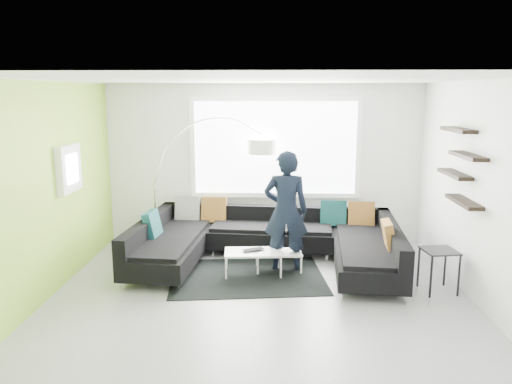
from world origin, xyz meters
TOP-DOWN VIEW (x-y plane):
  - ground at (0.00, 0.00)m, footprint 5.50×5.50m
  - room_shell at (0.04, 0.21)m, footprint 5.54×5.04m
  - sectional_sofa at (0.08, 1.10)m, footprint 4.10×2.74m
  - rug at (-0.20, 0.69)m, footprint 2.35×1.82m
  - coffee_table at (0.07, 0.89)m, footprint 1.11×0.70m
  - arc_lamp at (-1.85, 2.05)m, footprint 2.09×0.60m
  - side_table at (2.39, 0.23)m, footprint 0.48×0.48m
  - person at (0.36, 1.04)m, footprint 0.69×0.47m
  - laptop at (-0.10, 0.79)m, footprint 0.49×0.47m

SIDE VIEW (x-z plane):
  - ground at x=0.00m, z-range 0.00..0.00m
  - rug at x=-0.20m, z-range 0.00..0.01m
  - coffee_table at x=0.07m, z-range 0.00..0.35m
  - side_table at x=2.39m, z-range 0.00..0.58m
  - laptop at x=-0.10m, z-range 0.35..0.38m
  - sectional_sofa at x=0.08m, z-range -0.05..0.79m
  - person at x=0.36m, z-range 0.00..1.82m
  - arc_lamp at x=-1.85m, z-range 0.00..2.25m
  - room_shell at x=0.04m, z-range 0.40..3.22m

